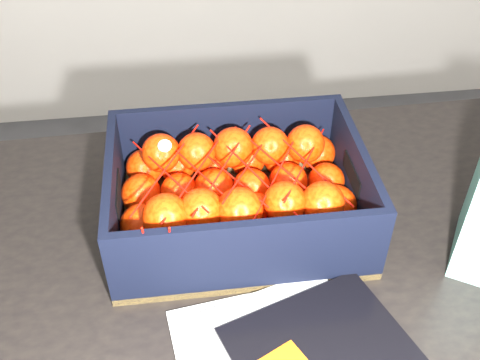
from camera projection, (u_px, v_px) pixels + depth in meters
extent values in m
cube|color=black|center=(279.00, 295.00, 0.80)|extent=(1.22, 0.83, 0.04)
cylinder|color=black|center=(474.00, 252.00, 1.36)|extent=(0.06, 0.06, 0.71)
cube|color=brown|center=(238.00, 219.00, 0.88)|extent=(0.37, 0.28, 0.01)
cube|color=black|center=(228.00, 137.00, 0.94)|extent=(0.37, 0.01, 0.13)
cube|color=black|center=(250.00, 258.00, 0.74)|extent=(0.37, 0.01, 0.13)
cube|color=black|center=(115.00, 201.00, 0.82)|extent=(0.01, 0.25, 0.13)
cube|color=black|center=(355.00, 180.00, 0.86)|extent=(0.01, 0.25, 0.13)
sphere|color=#FF2C05|center=(139.00, 259.00, 0.77)|extent=(0.06, 0.06, 0.06)
sphere|color=#FF2C05|center=(142.00, 225.00, 0.81)|extent=(0.06, 0.06, 0.06)
sphere|color=#FF2C05|center=(141.00, 193.00, 0.87)|extent=(0.06, 0.06, 0.06)
sphere|color=#FF2C05|center=(145.00, 167.00, 0.91)|extent=(0.06, 0.06, 0.06)
sphere|color=#FF2C05|center=(184.00, 255.00, 0.77)|extent=(0.06, 0.06, 0.06)
sphere|color=#FF2C05|center=(182.00, 221.00, 0.82)|extent=(0.06, 0.06, 0.06)
sphere|color=#FF2C05|center=(179.00, 191.00, 0.87)|extent=(0.06, 0.06, 0.06)
sphere|color=#FF2C05|center=(177.00, 165.00, 0.92)|extent=(0.06, 0.06, 0.06)
sphere|color=#FF2C05|center=(224.00, 251.00, 0.78)|extent=(0.06, 0.06, 0.06)
sphere|color=#FF2C05|center=(220.00, 217.00, 0.83)|extent=(0.06, 0.06, 0.06)
sphere|color=#FF2C05|center=(214.00, 189.00, 0.87)|extent=(0.06, 0.06, 0.06)
sphere|color=#FF2C05|center=(211.00, 164.00, 0.92)|extent=(0.06, 0.06, 0.06)
sphere|color=#FF2C05|center=(268.00, 245.00, 0.79)|extent=(0.06, 0.06, 0.06)
sphere|color=#FF2C05|center=(258.00, 213.00, 0.83)|extent=(0.06, 0.06, 0.06)
sphere|color=#FF2C05|center=(252.00, 187.00, 0.88)|extent=(0.06, 0.06, 0.06)
sphere|color=#FF2C05|center=(248.00, 159.00, 0.93)|extent=(0.06, 0.06, 0.06)
sphere|color=#FF2C05|center=(305.00, 244.00, 0.79)|extent=(0.06, 0.06, 0.06)
sphere|color=#FF2C05|center=(295.00, 209.00, 0.84)|extent=(0.06, 0.06, 0.06)
sphere|color=#FF2C05|center=(288.00, 182.00, 0.89)|extent=(0.06, 0.06, 0.06)
sphere|color=#FF2C05|center=(282.00, 157.00, 0.93)|extent=(0.06, 0.06, 0.06)
sphere|color=#FF2C05|center=(344.00, 237.00, 0.80)|extent=(0.06, 0.06, 0.06)
sphere|color=#FF2C05|center=(336.00, 206.00, 0.84)|extent=(0.06, 0.06, 0.06)
sphere|color=#FF2C05|center=(326.00, 181.00, 0.89)|extent=(0.06, 0.06, 0.06)
sphere|color=#FF2C05|center=(317.00, 153.00, 0.94)|extent=(0.06, 0.06, 0.06)
sphere|color=#FF2C05|center=(166.00, 217.00, 0.76)|extent=(0.06, 0.06, 0.06)
sphere|color=#FF2C05|center=(161.00, 153.00, 0.86)|extent=(0.06, 0.06, 0.06)
sphere|color=#FF2C05|center=(201.00, 210.00, 0.77)|extent=(0.06, 0.06, 0.06)
sphere|color=#FF2C05|center=(197.00, 152.00, 0.87)|extent=(0.06, 0.06, 0.06)
sphere|color=#FF2C05|center=(240.00, 210.00, 0.77)|extent=(0.06, 0.06, 0.06)
sphere|color=#FF2C05|center=(233.00, 147.00, 0.87)|extent=(0.06, 0.06, 0.06)
sphere|color=#FF2C05|center=(285.00, 203.00, 0.78)|extent=(0.06, 0.06, 0.06)
sphere|color=#FF2C05|center=(270.00, 146.00, 0.88)|extent=(0.06, 0.06, 0.06)
sphere|color=#FF2C05|center=(323.00, 203.00, 0.78)|extent=(0.06, 0.06, 0.06)
sphere|color=#FF2C05|center=(305.00, 144.00, 0.88)|extent=(0.06, 0.06, 0.06)
cylinder|color=red|center=(167.00, 174.00, 0.80)|extent=(0.10, 0.19, 0.02)
cylinder|color=red|center=(195.00, 168.00, 0.81)|extent=(0.10, 0.19, 0.01)
cylinder|color=red|center=(223.00, 169.00, 0.82)|extent=(0.10, 0.19, 0.02)
cylinder|color=red|center=(252.00, 171.00, 0.81)|extent=(0.10, 0.19, 0.02)
cylinder|color=red|center=(278.00, 164.00, 0.82)|extent=(0.10, 0.19, 0.01)
cylinder|color=red|center=(304.00, 160.00, 0.83)|extent=(0.10, 0.19, 0.03)
cylinder|color=red|center=(167.00, 167.00, 0.81)|extent=(0.10, 0.19, 0.00)
cylinder|color=red|center=(196.00, 173.00, 0.80)|extent=(0.10, 0.19, 0.00)
cylinder|color=red|center=(224.00, 167.00, 0.80)|extent=(0.10, 0.19, 0.00)
cylinder|color=red|center=(251.00, 162.00, 0.81)|extent=(0.10, 0.19, 0.03)
cylinder|color=red|center=(279.00, 169.00, 0.81)|extent=(0.10, 0.19, 0.00)
cylinder|color=red|center=(306.00, 162.00, 0.82)|extent=(0.10, 0.19, 0.03)
cylinder|color=red|center=(146.00, 243.00, 0.71)|extent=(0.00, 0.03, 0.09)
cylinder|color=red|center=(170.00, 241.00, 0.72)|extent=(0.01, 0.04, 0.08)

